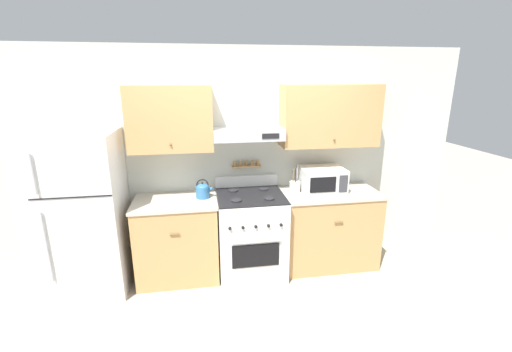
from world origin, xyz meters
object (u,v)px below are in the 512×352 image
object	(u,v)px
refrigerator	(87,214)
tea_kettle	(203,190)
microwave	(322,179)
utensil_crock	(295,187)
stove_range	(251,234)

from	to	relation	value
refrigerator	tea_kettle	world-z (taller)	refrigerator
tea_kettle	microwave	xyz separation A→B (m)	(1.38, 0.02, 0.05)
utensil_crock	microwave	bearing A→B (deg)	3.08
stove_range	microwave	distance (m)	1.04
stove_range	refrigerator	world-z (taller)	refrigerator
stove_range	refrigerator	distance (m)	1.75
tea_kettle	microwave	size ratio (longest dim) A/B	0.43
stove_range	refrigerator	xyz separation A→B (m)	(-1.71, -0.01, 0.37)
tea_kettle	refrigerator	bearing A→B (deg)	-175.36
stove_range	refrigerator	size ratio (longest dim) A/B	0.64
refrigerator	tea_kettle	distance (m)	1.21
stove_range	tea_kettle	distance (m)	0.75
utensil_crock	stove_range	bearing A→B (deg)	-170.75
refrigerator	microwave	bearing A→B (deg)	2.55
tea_kettle	stove_range	bearing A→B (deg)	-9.39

